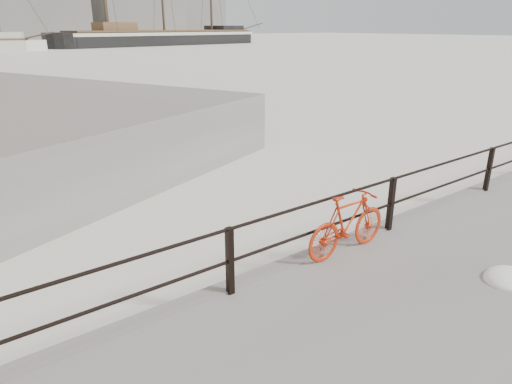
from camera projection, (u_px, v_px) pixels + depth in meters
ground at (476, 203)px, 10.59m from camera, size 400.00×400.00×0.00m
guardrail at (489, 169)px, 10.19m from camera, size 28.00×0.10×1.00m
bicycle at (348, 223)px, 7.35m from camera, size 1.72×0.26×1.04m
barque_black at (165, 45)px, 97.13m from camera, size 58.26×25.03×32.20m
industrial_west at (21, 6)px, 123.54m from camera, size 32.00×18.00×18.00m
industrial_east at (191, 17)px, 164.69m from camera, size 20.00×16.00×14.00m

